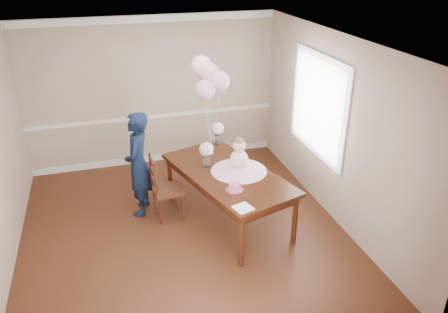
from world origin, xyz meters
TOP-DOWN VIEW (x-y plane):
  - floor at (0.00, 0.00)m, footprint 4.50×5.00m
  - ceiling at (0.00, 0.00)m, footprint 4.50×5.00m
  - wall_back at (0.00, 2.50)m, footprint 4.50×0.02m
  - wall_front at (0.00, -2.50)m, footprint 4.50×0.02m
  - wall_right at (2.25, 0.00)m, footprint 0.02×5.00m
  - chair_rail_trim at (0.00, 2.49)m, footprint 4.50×0.02m
  - crown_molding at (0.00, 2.49)m, footprint 4.50×0.02m
  - baseboard_trim at (0.00, 2.49)m, footprint 4.50×0.02m
  - window_frame at (2.23, 0.50)m, footprint 0.02×1.66m
  - window_blinds at (2.21, 0.50)m, footprint 0.01×1.50m
  - dining_table_top at (0.70, 0.19)m, footprint 1.64×2.35m
  - table_apron at (0.70, 0.19)m, footprint 1.50×2.22m
  - table_leg_fl at (0.56, -0.88)m, footprint 0.09×0.09m
  - table_leg_fr at (1.42, -0.62)m, footprint 0.09×0.09m
  - table_leg_bl at (-0.01, 1.00)m, footprint 0.09×0.09m
  - table_leg_br at (0.85, 1.26)m, footprint 0.09×0.09m
  - baby_skirt at (0.87, 0.18)m, footprint 1.01×1.01m
  - baby_torso at (0.87, 0.18)m, footprint 0.26×0.26m
  - baby_head at (0.87, 0.18)m, footprint 0.18×0.18m
  - baby_hair at (0.87, 0.18)m, footprint 0.13×0.13m
  - cake_platter at (0.64, -0.33)m, footprint 0.29×0.29m
  - birthday_cake at (0.64, -0.33)m, footprint 0.20×0.20m
  - cake_flower_a at (0.64, -0.33)m, footprint 0.03×0.03m
  - cake_flower_b at (0.66, -0.30)m, footprint 0.03×0.03m
  - rose_vase_near at (0.46, 0.45)m, footprint 0.13×0.13m
  - roses_near at (0.46, 0.45)m, footprint 0.20×0.20m
  - rose_vase_far at (0.83, 1.17)m, footprint 0.13×0.13m
  - roses_far at (0.83, 1.17)m, footprint 0.20×0.20m
  - napkin at (0.61, -0.79)m, footprint 0.27×0.27m
  - balloon_weight at (0.64, 0.78)m, footprint 0.05×0.05m
  - balloon_a at (0.53, 0.75)m, footprint 0.30×0.30m
  - balloon_b at (0.75, 0.76)m, footprint 0.30×0.30m
  - balloon_c at (0.63, 0.89)m, footprint 0.30×0.30m
  - balloon_d at (0.52, 0.88)m, footprint 0.30×0.30m
  - balloon_ribbon_a at (0.59, 0.77)m, footprint 0.10×0.03m
  - balloon_ribbon_b at (0.70, 0.77)m, footprint 0.12×0.03m
  - balloon_ribbon_c at (0.63, 0.84)m, footprint 0.01×0.10m
  - balloon_ribbon_d at (0.58, 0.83)m, footprint 0.12×0.08m
  - dining_chair_seat at (-0.12, 0.54)m, footprint 0.47×0.47m
  - chair_leg_fl at (-0.28, 0.34)m, footprint 0.04×0.04m
  - chair_leg_fr at (0.07, 0.37)m, footprint 0.04×0.04m
  - chair_leg_bl at (-0.31, 0.70)m, footprint 0.04×0.04m
  - chair_leg_br at (0.04, 0.73)m, footprint 0.04×0.04m
  - chair_back_post_l at (-0.30, 0.34)m, footprint 0.04×0.04m
  - chair_back_post_r at (-0.33, 0.70)m, footprint 0.04×0.04m
  - chair_slat_low at (-0.32, 0.52)m, footprint 0.06×0.40m
  - chair_slat_mid at (-0.32, 0.52)m, footprint 0.06×0.40m
  - chair_slat_top at (-0.32, 0.52)m, footprint 0.06×0.40m
  - woman at (-0.50, 0.79)m, footprint 0.54×0.68m

SIDE VIEW (x-z plane):
  - floor at x=0.00m, z-range 0.00..0.00m
  - baseboard_trim at x=0.00m, z-range 0.00..0.12m
  - chair_leg_fl at x=-0.28m, z-range 0.00..0.43m
  - chair_leg_fr at x=0.07m, z-range 0.00..0.43m
  - chair_leg_bl at x=-0.31m, z-range 0.00..0.43m
  - chair_leg_br at x=0.04m, z-range 0.00..0.43m
  - table_leg_fl at x=0.56m, z-range 0.00..0.75m
  - table_leg_fr at x=1.42m, z-range 0.00..0.75m
  - table_leg_bl at x=-0.01m, z-range 0.00..0.75m
  - table_leg_br at x=0.85m, z-range 0.00..0.75m
  - dining_chair_seat at x=-0.12m, z-range 0.42..0.47m
  - chair_slat_low at x=-0.32m, z-range 0.59..0.64m
  - table_apron at x=0.70m, z-range 0.64..0.75m
  - chair_back_post_l at x=-0.30m, z-range 0.46..1.01m
  - chair_back_post_r at x=-0.33m, z-range 0.46..1.01m
  - chair_slat_mid at x=-0.32m, z-range 0.75..0.80m
  - dining_table_top at x=0.70m, z-range 0.75..0.80m
  - cake_platter at x=0.64m, z-range 0.80..0.81m
  - napkin at x=0.61m, z-range 0.80..0.81m
  - woman at x=-0.50m, z-range 0.00..1.62m
  - balloon_weight at x=0.64m, z-range 0.80..0.82m
  - baby_skirt at x=0.87m, z-range 0.80..0.91m
  - birthday_cake at x=0.64m, z-range 0.81..0.92m
  - rose_vase_near at x=0.46m, z-range 0.80..0.97m
  - rose_vase_far at x=0.83m, z-range 0.80..0.97m
  - chair_rail_trim at x=0.00m, z-range 0.86..0.94m
  - cake_flower_a at x=0.64m, z-range 0.92..0.95m
  - cake_flower_b at x=0.66m, z-range 0.92..0.95m
  - chair_slat_top at x=-0.32m, z-range 0.91..0.96m
  - baby_torso at x=0.87m, z-range 0.86..1.12m
  - roses_near at x=0.46m, z-range 0.98..1.18m
  - roses_far at x=0.83m, z-range 0.98..1.18m
  - baby_head at x=0.87m, z-range 1.10..1.29m
  - baby_hair at x=0.87m, z-range 1.20..1.32m
  - balloon_ribbon_a at x=0.59m, z-range 0.81..1.71m
  - balloon_ribbon_b at x=0.70m, z-range 0.81..1.81m
  - wall_back at x=0.00m, z-range 0.00..2.70m
  - wall_front at x=0.00m, z-range 0.00..2.70m
  - wall_right at x=2.25m, z-range 0.00..2.70m
  - balloon_ribbon_c at x=0.63m, z-range 0.81..1.92m
  - balloon_ribbon_d at x=0.58m, z-range 0.81..2.02m
  - window_frame at x=2.23m, z-range 0.77..2.33m
  - window_blinds at x=2.21m, z-range 0.85..2.25m
  - balloon_a at x=0.53m, z-range 1.72..2.02m
  - balloon_b at x=0.75m, z-range 1.82..2.12m
  - balloon_c at x=0.63m, z-range 1.93..2.23m
  - balloon_d at x=0.52m, z-range 2.04..2.34m
  - crown_molding at x=0.00m, z-range 2.57..2.69m
  - ceiling at x=0.00m, z-range 2.69..2.71m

